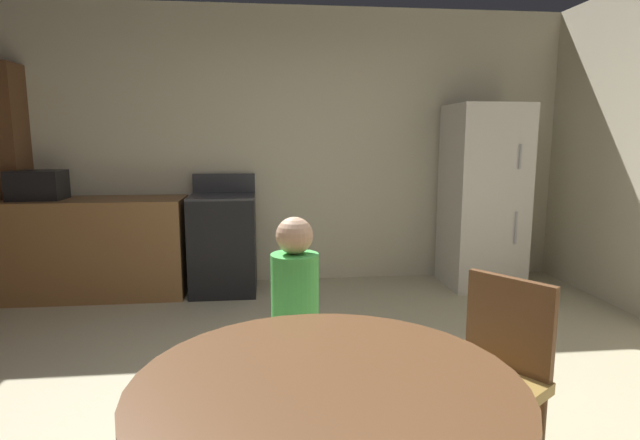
# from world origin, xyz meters

# --- Properties ---
(wall_back) EXTENTS (6.08, 0.12, 2.70)m
(wall_back) POSITION_xyz_m (0.00, 3.03, 1.35)
(wall_back) COLOR beige
(wall_back) RESTS_ON ground
(kitchen_counter) EXTENTS (1.87, 0.60, 0.90)m
(kitchen_counter) POSITION_xyz_m (-1.81, 2.63, 0.45)
(kitchen_counter) COLOR olive
(kitchen_counter) RESTS_ON ground
(pantry_column) EXTENTS (0.44, 0.36, 2.10)m
(pantry_column) POSITION_xyz_m (-2.52, 2.81, 1.05)
(pantry_column) COLOR brown
(pantry_column) RESTS_ON ground
(oven_range) EXTENTS (0.60, 0.60, 1.10)m
(oven_range) POSITION_xyz_m (-0.52, 2.63, 0.47)
(oven_range) COLOR black
(oven_range) RESTS_ON ground
(refrigerator) EXTENTS (0.68, 0.68, 1.76)m
(refrigerator) POSITION_xyz_m (1.98, 2.58, 0.88)
(refrigerator) COLOR silver
(refrigerator) RESTS_ON ground
(microwave) EXTENTS (0.44, 0.32, 0.26)m
(microwave) POSITION_xyz_m (-2.14, 2.63, 1.03)
(microwave) COLOR black
(microwave) RESTS_ON kitchen_counter
(dining_table) EXTENTS (1.12, 1.12, 0.76)m
(dining_table) POSITION_xyz_m (0.04, -0.77, 0.60)
(dining_table) COLOR brown
(dining_table) RESTS_ON ground
(chair_northeast) EXTENTS (0.56, 0.56, 0.87)m
(chair_northeast) POSITION_xyz_m (0.79, -0.24, 0.50)
(chair_northeast) COLOR brown
(chair_northeast) RESTS_ON ground
(person_child) EXTENTS (0.23, 0.23, 1.09)m
(person_child) POSITION_xyz_m (0.00, 0.14, 0.58)
(person_child) COLOR #3D4C84
(person_child) RESTS_ON ground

